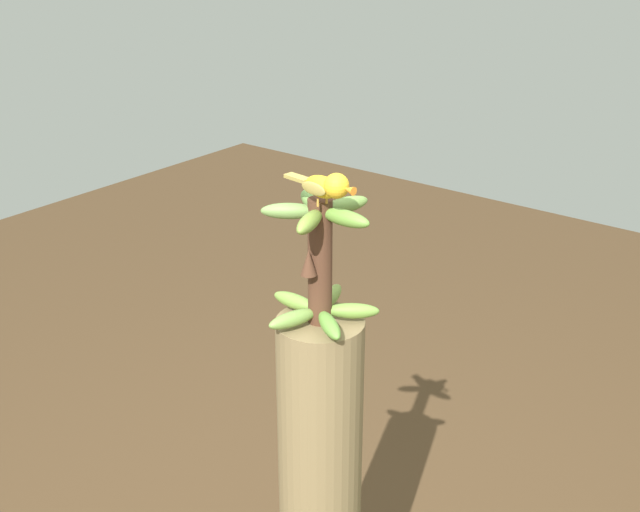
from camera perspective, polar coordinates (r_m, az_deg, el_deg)
name	(u,v)px	position (r m, az deg, el deg)	size (l,w,h in m)	color
banana_bunch	(320,262)	(1.79, -0.02, -0.44)	(0.27, 0.27, 0.30)	#4C2D1E
perched_bird	(328,186)	(1.68, 0.54, 4.96)	(0.06, 0.20, 0.08)	#C68933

